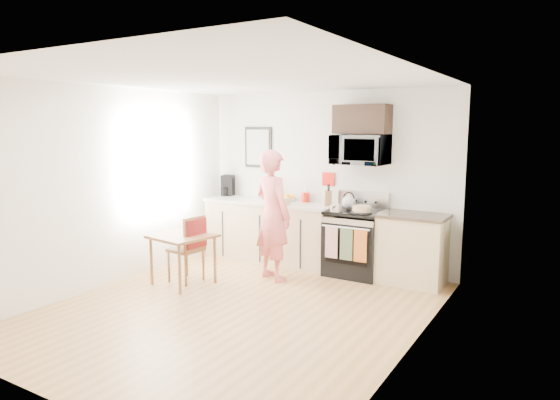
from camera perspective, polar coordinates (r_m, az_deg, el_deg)
The scene contains 28 objects.
floor at distance 5.88m, azimuth -4.96°, elevation -12.34°, with size 4.60×4.60×0.00m, color #A3793F.
back_wall at distance 7.52m, azimuth 5.26°, elevation 2.41°, with size 4.00×0.04×2.60m, color white.
front_wall at distance 3.97m, azimuth -25.13°, elevation -3.75°, with size 4.00×0.04×2.60m, color white.
left_wall at distance 6.92m, azimuth -18.63°, elevation 1.48°, with size 0.04×4.60×2.60m, color white.
right_wall at distance 4.68m, azimuth 15.07°, elevation -1.50°, with size 0.04×4.60×2.60m, color white.
ceiling at distance 5.53m, azimuth -5.31°, elevation 13.75°, with size 4.00×4.60×0.04m, color white.
window at distance 7.41m, azimuth -13.82°, elevation 4.05°, with size 0.06×1.40×1.50m.
cabinet_left at distance 7.78m, azimuth -1.11°, elevation -3.70°, with size 2.10×0.60×0.90m, color beige.
countertop_left at distance 7.70m, azimuth -1.12°, elevation -0.28°, with size 2.14×0.64×0.04m, color beige.
cabinet_right at distance 6.89m, azimuth 14.87°, elevation -5.58°, with size 0.84×0.60×0.90m, color beige.
countertop_right at distance 6.79m, azimuth 15.02°, elevation -1.73°, with size 0.88×0.64×0.04m, color black.
range at distance 7.12m, azimuth 8.60°, elevation -5.04°, with size 0.76×0.70×1.16m.
microwave at distance 7.04m, azimuth 9.17°, elevation 5.68°, with size 0.76×0.51×0.42m, color silver.
upper_cabinet at distance 7.07m, azimuth 9.39°, elevation 9.09°, with size 0.76×0.35×0.40m, color black.
wall_art at distance 8.07m, azimuth -2.51°, elevation 6.04°, with size 0.50×0.04×0.65m.
wall_trivet at distance 7.49m, azimuth 5.55°, elevation 2.38°, with size 0.20×0.02×0.20m, color #B3190F.
person at distance 6.77m, azimuth -0.83°, elevation -1.74°, with size 0.65×0.43×1.78m, color #E23E4C.
dining_table at distance 6.72m, azimuth -11.06°, elevation -4.56°, with size 0.72×0.72×0.67m.
chair at distance 6.74m, azimuth -10.01°, elevation -4.56°, with size 0.45×0.41×0.91m.
knife_block at distance 7.29m, azimuth 5.53°, elevation 0.22°, with size 0.10×0.14×0.22m, color brown.
utensil_crock at distance 7.60m, azimuth 2.95°, elevation 0.84°, with size 0.12×0.12×0.36m.
fruit_bowl at distance 7.68m, azimuth 1.01°, elevation 0.18°, with size 0.29×0.29×0.11m.
milk_carton at distance 7.81m, azimuth -1.56°, elevation 1.04°, with size 0.11×0.11×0.28m, color tan.
coffee_maker at distance 8.36m, azimuth -5.99°, elevation 1.61°, with size 0.26×0.31×0.34m.
bread_bag at distance 7.35m, azimuth -0.10°, elevation -0.10°, with size 0.30×0.14×0.11m, color #D5BE6F.
cake at distance 6.82m, azimuth 9.28°, elevation -1.07°, with size 0.29×0.29×0.10m.
kettle at distance 7.12m, azimuth 7.87°, elevation -0.18°, with size 0.19×0.19×0.24m.
pot at distance 6.89m, azimuth 6.45°, elevation -0.94°, with size 0.18×0.29×0.09m.
Camera 1 is at (3.25, -4.44, 2.08)m, focal length 32.00 mm.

